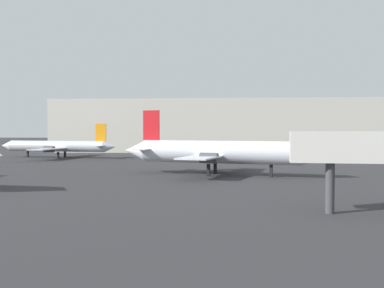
% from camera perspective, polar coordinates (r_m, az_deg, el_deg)
% --- Properties ---
extents(airplane_distant, '(29.48, 18.94, 9.24)m').
position_cam_1_polar(airplane_distant, '(64.83, 3.26, -1.00)').
color(airplane_distant, silver).
rests_on(airplane_distant, ground_plane).
extents(airplane_far_left, '(28.05, 22.17, 7.57)m').
position_cam_1_polar(airplane_far_left, '(107.06, -16.20, -0.27)').
color(airplane_far_left, silver).
rests_on(airplane_far_left, ground_plane).
extents(terminal_building, '(97.31, 22.33, 14.56)m').
position_cam_1_polar(terminal_building, '(132.42, 4.43, 2.25)').
color(terminal_building, beige).
rests_on(terminal_building, ground_plane).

